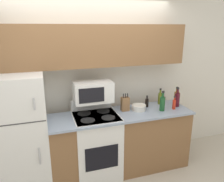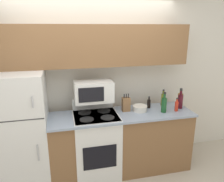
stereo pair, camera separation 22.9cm
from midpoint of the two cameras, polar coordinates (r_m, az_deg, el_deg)
wall_back at (r=3.39m, az=-3.03°, el=1.92°), size 8.00×0.05×2.55m
lower_cabinets at (r=3.36m, az=4.45°, el=-13.15°), size 2.06×0.61×0.93m
refrigerator at (r=3.17m, az=-20.45°, el=-9.53°), size 0.67×0.73×1.58m
upper_cabinets at (r=3.11m, az=-2.57°, el=11.75°), size 2.74×0.32×0.58m
stove at (r=3.26m, az=-2.04°, el=-13.73°), size 0.63×0.59×1.10m
microwave at (r=3.07m, az=-2.72°, el=-0.14°), size 0.54×0.31×0.29m
knife_block at (r=3.21m, az=5.73°, el=-3.48°), size 0.12×0.09×0.26m
bowl at (r=3.25m, az=9.34°, el=-4.45°), size 0.21×0.21×0.08m
bottle_whiskey at (r=3.60m, az=19.16°, el=-1.99°), size 0.08×0.08×0.28m
bottle_wine_red at (r=3.49m, az=19.23°, el=-2.46°), size 0.08×0.08×0.30m
bottle_hot_sauce at (r=3.37m, az=18.39°, el=-3.72°), size 0.05×0.05×0.20m
bottle_olive_oil at (r=3.53m, az=14.98°, el=-2.12°), size 0.06×0.06×0.26m
bottle_soy_sauce at (r=3.39m, az=11.52°, el=-3.22°), size 0.05×0.05×0.18m
bottle_wine_green at (r=3.26m, az=15.41°, el=-3.44°), size 0.08×0.08×0.30m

